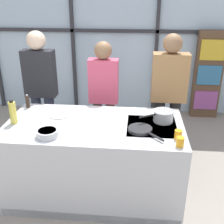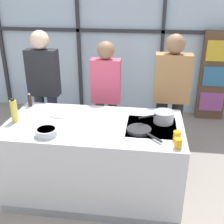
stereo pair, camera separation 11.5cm
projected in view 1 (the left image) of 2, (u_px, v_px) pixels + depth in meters
The scene contains 15 objects.
ground_plane at pixel (96, 191), 3.38m from camera, with size 18.00×18.00×0.00m, color gray.
back_window_wall at pixel (114, 38), 5.14m from camera, with size 6.40×0.10×2.80m.
bookshelf at pixel (208, 75), 5.07m from camera, with size 0.49×0.19×1.59m.
demo_island at pixel (95, 159), 3.20m from camera, with size 1.92×0.99×0.90m.
spectator_far_left at pixel (41, 86), 3.84m from camera, with size 0.42×0.25×1.75m.
spectator_center_left at pixel (104, 93), 3.79m from camera, with size 0.39×0.23×1.63m.
spectator_center_right at pixel (169, 92), 3.70m from camera, with size 0.46×0.24×1.74m.
frying_pan at pixel (141, 129), 2.85m from camera, with size 0.35×0.36×0.04m.
saucepan at pixel (163, 116), 3.04m from camera, with size 0.37×0.27×0.13m.
white_plate at pixel (60, 115), 3.21m from camera, with size 0.24×0.24×0.01m, color white.
mixing_bowl at pixel (47, 133), 2.74m from camera, with size 0.22×0.22×0.07m.
oil_bottle at pixel (13, 112), 2.98m from camera, with size 0.07×0.07×0.27m.
pepper_grinder at pixel (28, 101), 3.40m from camera, with size 0.05×0.05×0.17m.
juice_glass_near at pixel (180, 142), 2.57m from camera, with size 0.07×0.07×0.09m, color orange.
juice_glass_far at pixel (178, 135), 2.69m from camera, with size 0.07×0.07×0.09m, color orange.
Camera 1 is at (0.45, -2.68, 2.24)m, focal length 45.00 mm.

